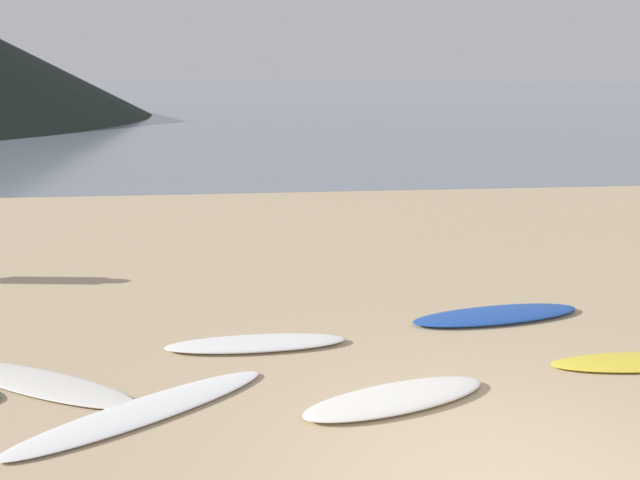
{
  "coord_description": "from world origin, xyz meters",
  "views": [
    {
      "loc": [
        -1.88,
        -3.71,
        3.33
      ],
      "look_at": [
        -0.99,
        5.65,
        0.6
      ],
      "focal_mm": 33.5,
      "sensor_mm": 36.0,
      "label": 1
    }
  ],
  "objects_px": {
    "surfboard_3": "(143,411)",
    "surfboard_6": "(496,315)",
    "surfboard_2": "(44,384)",
    "surfboard_5": "(396,398)",
    "surfboard_4": "(256,343)"
  },
  "relations": [
    {
      "from": "surfboard_3",
      "to": "surfboard_6",
      "type": "bearing_deg",
      "value": -6.81
    },
    {
      "from": "surfboard_6",
      "to": "surfboard_2",
      "type": "bearing_deg",
      "value": -174.34
    },
    {
      "from": "surfboard_2",
      "to": "surfboard_6",
      "type": "xyz_separation_m",
      "value": [
        5.58,
        1.3,
        0.02
      ]
    },
    {
      "from": "surfboard_2",
      "to": "surfboard_5",
      "type": "xyz_separation_m",
      "value": [
        3.73,
        -0.68,
        0.02
      ]
    },
    {
      "from": "surfboard_4",
      "to": "surfboard_6",
      "type": "bearing_deg",
      "value": 8.74
    },
    {
      "from": "surfboard_4",
      "to": "surfboard_5",
      "type": "relative_size",
      "value": 1.1
    },
    {
      "from": "surfboard_2",
      "to": "surfboard_6",
      "type": "height_order",
      "value": "surfboard_6"
    },
    {
      "from": "surfboard_2",
      "to": "surfboard_6",
      "type": "bearing_deg",
      "value": 40.2
    },
    {
      "from": "surfboard_4",
      "to": "surfboard_6",
      "type": "height_order",
      "value": "surfboard_6"
    },
    {
      "from": "surfboard_3",
      "to": "surfboard_5",
      "type": "height_order",
      "value": "surfboard_5"
    },
    {
      "from": "surfboard_3",
      "to": "surfboard_5",
      "type": "bearing_deg",
      "value": -31.46
    },
    {
      "from": "surfboard_2",
      "to": "surfboard_5",
      "type": "bearing_deg",
      "value": 16.69
    },
    {
      "from": "surfboard_5",
      "to": "surfboard_3",
      "type": "bearing_deg",
      "value": 164.32
    },
    {
      "from": "surfboard_3",
      "to": "surfboard_4",
      "type": "xyz_separation_m",
      "value": [
        1.12,
        1.39,
        0.02
      ]
    },
    {
      "from": "surfboard_3",
      "to": "surfboard_2",
      "type": "bearing_deg",
      "value": 120.39
    }
  ]
}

